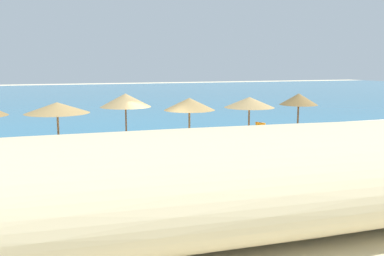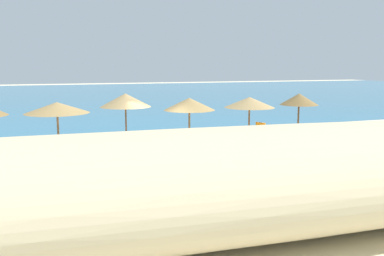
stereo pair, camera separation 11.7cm
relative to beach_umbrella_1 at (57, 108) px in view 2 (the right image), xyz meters
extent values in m
plane|color=beige|center=(4.21, -1.35, -2.28)|extent=(160.00, 160.00, 0.00)
cube|color=teal|center=(4.21, 39.46, -2.27)|extent=(160.00, 67.22, 0.01)
ellipsoid|color=beige|center=(3.47, -9.22, -1.00)|extent=(53.12, 8.28, 2.55)
cylinder|color=brown|center=(0.00, 0.00, -1.18)|extent=(0.09, 0.09, 2.20)
cone|color=#9E7F4C|center=(0.00, 0.00, 0.01)|extent=(2.67, 2.67, 0.46)
cylinder|color=brown|center=(2.99, 0.54, -1.12)|extent=(0.07, 0.07, 2.32)
cone|color=tan|center=(2.99, 0.54, 0.19)|extent=(2.32, 2.32, 0.61)
cylinder|color=brown|center=(6.02, 0.39, -1.24)|extent=(0.10, 0.10, 2.07)
cone|color=#9E7F4C|center=(6.02, 0.39, -0.06)|extent=(2.45, 2.45, 0.59)
cylinder|color=brown|center=(9.19, 0.30, -1.23)|extent=(0.09, 0.09, 2.09)
cone|color=tan|center=(9.19, 0.30, -0.07)|extent=(2.53, 2.53, 0.53)
cylinder|color=brown|center=(12.20, 0.42, -1.22)|extent=(0.09, 0.09, 2.12)
cone|color=olive|center=(12.20, 0.42, -0.01)|extent=(2.02, 2.02, 0.61)
cube|color=#199972|center=(5.20, -1.00, -1.91)|extent=(1.36, 1.15, 0.07)
cube|color=#199972|center=(5.69, -1.31, -1.56)|extent=(0.52, 0.63, 0.69)
cylinder|color=silver|center=(4.89, -0.51, -2.11)|extent=(0.04, 0.04, 0.33)
cylinder|color=silver|center=(4.62, -0.93, -2.11)|extent=(0.04, 0.04, 0.33)
cylinder|color=silver|center=(5.78, -1.07, -2.11)|extent=(0.04, 0.04, 0.33)
cylinder|color=silver|center=(5.51, -1.49, -2.11)|extent=(0.04, 0.04, 0.33)
cube|color=blue|center=(-0.80, -0.63, -1.91)|extent=(1.63, 0.77, 0.07)
cube|color=blue|center=(-0.05, -0.56, -1.52)|extent=(0.24, 0.65, 0.78)
cylinder|color=silver|center=(-1.49, -0.42, -2.11)|extent=(0.04, 0.04, 0.33)
cylinder|color=silver|center=(-1.44, -0.96, -2.11)|extent=(0.04, 0.04, 0.33)
cylinder|color=silver|center=(-0.15, -0.30, -2.11)|extent=(0.04, 0.04, 0.33)
cylinder|color=silver|center=(-0.10, -0.84, -2.11)|extent=(0.04, 0.04, 0.33)
cube|color=red|center=(2.10, 0.03, -1.98)|extent=(1.54, 0.89, 0.07)
cube|color=red|center=(2.77, -0.09, -1.64)|extent=(0.38, 0.68, 0.66)
cylinder|color=silver|center=(1.54, 0.41, -2.15)|extent=(0.04, 0.04, 0.26)
cylinder|color=silver|center=(1.44, -0.13, -2.15)|extent=(0.04, 0.04, 0.26)
cylinder|color=silver|center=(2.75, 0.19, -2.15)|extent=(0.04, 0.04, 0.26)
cylinder|color=silver|center=(2.66, -0.34, -2.15)|extent=(0.04, 0.04, 0.26)
cube|color=orange|center=(9.14, -0.28, -1.94)|extent=(1.45, 1.05, 0.07)
cube|color=orange|center=(9.71, -0.05, -1.51)|extent=(0.44, 0.63, 0.87)
cylinder|color=silver|center=(8.52, -0.27, -2.13)|extent=(0.04, 0.04, 0.30)
cylinder|color=silver|center=(8.71, -0.73, -2.13)|extent=(0.04, 0.04, 0.30)
cylinder|color=silver|center=(9.56, 0.16, -2.13)|extent=(0.04, 0.04, 0.30)
cylinder|color=silver|center=(9.75, -0.30, -2.13)|extent=(0.04, 0.04, 0.30)
camera|label=1|loc=(-0.56, -17.82, 1.74)|focal=38.07mm
camera|label=2|loc=(-0.45, -17.86, 1.74)|focal=38.07mm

